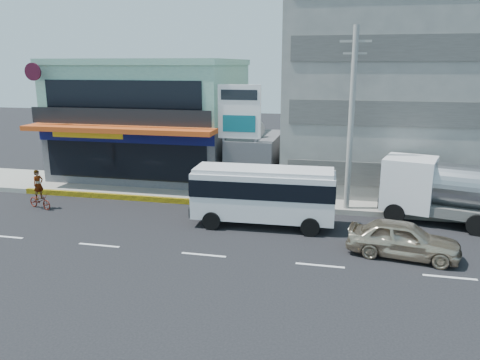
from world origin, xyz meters
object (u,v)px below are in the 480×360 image
(concrete_building, at_px, (415,81))
(billboard, at_px, (239,118))
(tanker_truck, at_px, (462,192))
(satellite_dish, at_px, (253,136))
(minibus, at_px, (263,192))
(motorcycle_rider, at_px, (40,196))
(sedan, at_px, (403,239))
(utility_pole_near, at_px, (351,121))
(shop_building, at_px, (154,121))

(concrete_building, height_order, billboard, concrete_building)
(tanker_truck, bearing_deg, satellite_dish, 159.29)
(minibus, xyz_separation_m, tanker_truck, (9.81, 2.22, -0.02))
(motorcycle_rider, bearing_deg, tanker_truck, 5.51)
(sedan, bearing_deg, tanker_truck, -24.95)
(utility_pole_near, height_order, sedan, utility_pole_near)
(shop_building, height_order, utility_pole_near, utility_pole_near)
(shop_building, height_order, tanker_truck, shop_building)
(shop_building, relative_size, billboard, 1.80)
(shop_building, distance_m, minibus, 13.90)
(utility_pole_near, height_order, minibus, utility_pole_near)
(shop_building, xyz_separation_m, concrete_building, (18.00, 1.05, 3.00))
(billboard, relative_size, utility_pole_near, 0.69)
(sedan, relative_size, tanker_truck, 0.53)
(concrete_building, distance_m, utility_pole_near, 8.79)
(billboard, height_order, minibus, billboard)
(tanker_truck, bearing_deg, billboard, 167.90)
(minibus, distance_m, motorcycle_rider, 13.01)
(utility_pole_near, distance_m, tanker_truck, 6.63)
(minibus, distance_m, tanker_truck, 10.05)
(billboard, height_order, motorcycle_rider, billboard)
(concrete_building, distance_m, motorcycle_rider, 24.45)
(motorcycle_rider, bearing_deg, concrete_building, 26.65)
(satellite_dish, relative_size, motorcycle_rider, 0.66)
(concrete_building, relative_size, motorcycle_rider, 7.07)
(shop_building, xyz_separation_m, utility_pole_near, (14.00, -6.55, 1.15))
(shop_building, relative_size, motorcycle_rider, 5.48)
(minibus, relative_size, motorcycle_rider, 3.20)
(satellite_dish, xyz_separation_m, sedan, (8.39, -9.25, -2.78))
(tanker_truck, xyz_separation_m, motorcycle_rider, (-22.78, -2.20, -1.03))
(shop_building, height_order, billboard, shop_building)
(billboard, relative_size, tanker_truck, 0.79)
(sedan, bearing_deg, minibus, 77.19)
(shop_building, relative_size, tanker_truck, 1.42)
(concrete_building, height_order, motorcycle_rider, concrete_building)
(concrete_building, height_order, satellite_dish, concrete_building)
(minibus, height_order, sedan, minibus)
(utility_pole_near, bearing_deg, motorcycle_rider, -170.06)
(shop_building, bearing_deg, concrete_building, 3.35)
(satellite_dish, relative_size, minibus, 0.21)
(concrete_building, relative_size, sedan, 3.43)
(concrete_building, xyz_separation_m, utility_pole_near, (-4.00, -7.60, -1.85))
(billboard, bearing_deg, utility_pole_near, -15.48)
(satellite_dish, xyz_separation_m, billboard, (-0.50, -1.80, 1.35))
(utility_pole_near, bearing_deg, billboard, 164.52)
(satellite_dish, distance_m, utility_pole_near, 7.17)
(utility_pole_near, relative_size, tanker_truck, 1.15)
(minibus, bearing_deg, satellite_dish, 105.56)
(shop_building, relative_size, utility_pole_near, 1.24)
(utility_pole_near, xyz_separation_m, tanker_truck, (5.65, -0.81, -3.38))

